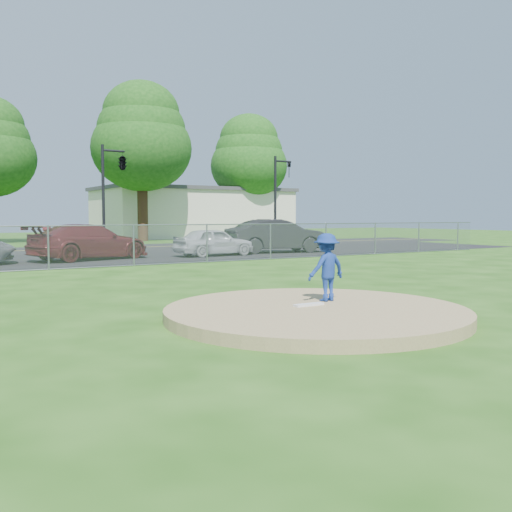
{
  "coord_description": "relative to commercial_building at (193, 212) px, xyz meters",
  "views": [
    {
      "loc": [
        -6.27,
        -7.98,
        1.82
      ],
      "look_at": [
        0.0,
        2.0,
        1.0
      ],
      "focal_mm": 40.0,
      "sensor_mm": 36.0,
      "label": 1
    }
  ],
  "objects": [
    {
      "name": "parked_car_pearl",
      "position": [
        -10.01,
        -22.83,
        -1.51
      ],
      "size": [
        3.83,
        1.72,
        1.28
      ],
      "primitive_type": "imported",
      "rotation": [
        0.0,
        0.0,
        1.63
      ],
      "color": "silver",
      "rests_on": "parking_lot"
    },
    {
      "name": "parked_car_darkred",
      "position": [
        -15.5,
        -22.11,
        -1.4
      ],
      "size": [
        5.52,
        3.46,
        1.49
      ],
      "primitive_type": "imported",
      "rotation": [
        0.0,
        0.0,
        1.86
      ],
      "color": "maroon",
      "rests_on": "parking_lot"
    },
    {
      "name": "tree_right",
      "position": [
        -7.0,
        -6.0,
        5.49
      ],
      "size": [
        7.28,
        7.28,
        11.63
      ],
      "color": "#341E13",
      "rests_on": "ground"
    },
    {
      "name": "parking_lot",
      "position": [
        -16.0,
        -21.5,
        -2.15
      ],
      "size": [
        50.0,
        8.0,
        0.01
      ],
      "primitive_type": "cube",
      "color": "black",
      "rests_on": "ground"
    },
    {
      "name": "ground",
      "position": [
        -16.0,
        -28.0,
        -2.16
      ],
      "size": [
        120.0,
        120.0,
        0.0
      ],
      "primitive_type": "plane",
      "color": "#1D4A10",
      "rests_on": "ground"
    },
    {
      "name": "traffic_signal_center",
      "position": [
        -12.03,
        -16.0,
        2.45
      ],
      "size": [
        1.42,
        2.48,
        5.6
      ],
      "color": "black",
      "rests_on": "ground"
    },
    {
      "name": "commercial_building",
      "position": [
        0.0,
        0.0,
        0.0
      ],
      "size": [
        16.4,
        9.4,
        4.3
      ],
      "color": "beige",
      "rests_on": "ground"
    },
    {
      "name": "tree_far_right",
      "position": [
        4.0,
        -3.0,
        4.9
      ],
      "size": [
        6.72,
        6.72,
        10.74
      ],
      "color": "#3B2315",
      "rests_on": "ground"
    },
    {
      "name": "chain_link_fence",
      "position": [
        -16.0,
        -26.0,
        -1.41
      ],
      "size": [
        40.0,
        0.06,
        1.5
      ],
      "primitive_type": "cube",
      "color": "gray",
      "rests_on": "ground"
    },
    {
      "name": "pitching_rubber",
      "position": [
        -16.0,
        -37.8,
        -1.94
      ],
      "size": [
        0.6,
        0.15,
        0.04
      ],
      "primitive_type": "cube",
      "color": "white",
      "rests_on": "pitchers_mound"
    },
    {
      "name": "pitcher",
      "position": [
        -15.35,
        -37.5,
        -1.31
      ],
      "size": [
        0.87,
        0.53,
        1.3
      ],
      "primitive_type": "imported",
      "rotation": [
        0.0,
        0.0,
        3.2
      ],
      "color": "navy",
      "rests_on": "pitchers_mound"
    },
    {
      "name": "pitchers_mound",
      "position": [
        -16.0,
        -38.0,
        -2.06
      ],
      "size": [
        5.4,
        5.4,
        0.2
      ],
      "primitive_type": "cylinder",
      "color": "#967E52",
      "rests_on": "ground"
    },
    {
      "name": "traffic_signal_right",
      "position": [
        -1.76,
        -16.0,
        1.2
      ],
      "size": [
        1.28,
        0.2,
        5.6
      ],
      "color": "black",
      "rests_on": "ground"
    },
    {
      "name": "parked_car_charcoal",
      "position": [
        -6.2,
        -22.37,
        -1.32
      ],
      "size": [
        5.29,
        2.63,
        1.66
      ],
      "primitive_type": "imported",
      "rotation": [
        0.0,
        0.0,
        1.39
      ],
      "color": "#252527",
      "rests_on": "parking_lot"
    },
    {
      "name": "street",
      "position": [
        -16.0,
        -14.0,
        -2.16
      ],
      "size": [
        60.0,
        7.0,
        0.01
      ],
      "primitive_type": "cube",
      "color": "black",
      "rests_on": "ground"
    }
  ]
}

